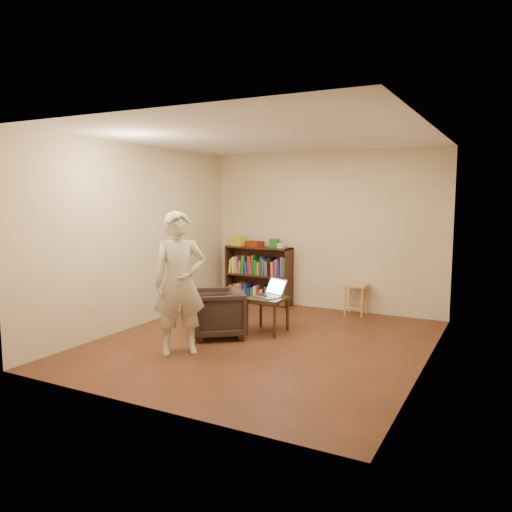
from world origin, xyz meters
The scene contains 15 objects.
floor centered at (0.00, 0.00, 0.00)m, with size 4.50×4.50×0.00m, color #422715.
ceiling centered at (0.00, 0.00, 2.60)m, with size 4.50×4.50×0.00m, color silver.
wall_back centered at (0.00, 2.25, 1.30)m, with size 4.00×4.00×0.00m, color beige.
wall_left centered at (-2.00, 0.00, 1.30)m, with size 4.50×4.50×0.00m, color beige.
wall_right centered at (2.00, 0.00, 1.30)m, with size 4.50×4.50×0.00m, color beige.
bookshelf centered at (-1.14, 2.09, 0.44)m, with size 1.20×0.30×1.00m.
box_yellow centered at (-1.53, 2.06, 1.09)m, with size 0.21×0.16×0.18m, color gold.
red_cloth centered at (-1.23, 2.11, 1.05)m, with size 0.27×0.20×0.09m, color maroon.
box_green centered at (-0.85, 2.10, 1.07)m, with size 0.14×0.14×0.14m, color #1D6E20.
box_white centered at (-0.70, 2.06, 1.04)m, with size 0.10×0.10×0.08m, color silver.
stool centered at (0.63, 2.03, 0.40)m, with size 0.34×0.34×0.49m.
armchair centered at (-0.67, -0.03, 0.32)m, with size 0.68×0.70×0.63m, color #322621.
side_table centered at (-0.16, 0.46, 0.41)m, with size 0.48×0.48×0.50m.
laptop centered at (-0.15, 0.53, 0.55)m, with size 0.46×0.47×0.24m.
person centered at (-0.68, -0.84, 0.85)m, with size 0.62×0.41×1.71m, color beige.
Camera 1 is at (2.83, -5.57, 1.89)m, focal length 35.00 mm.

